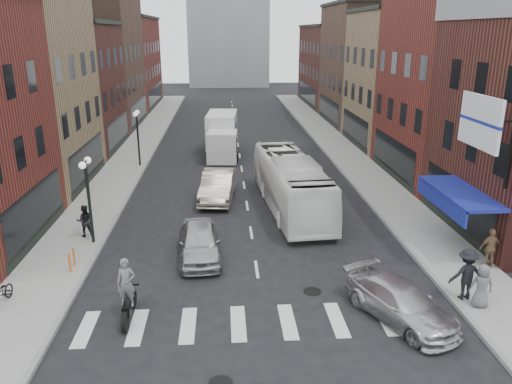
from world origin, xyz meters
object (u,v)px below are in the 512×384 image
transit_bus (291,183)px  curb_car (401,302)px  box_truck (222,135)px  sedan_left_far (218,186)px  motorcycle_rider (127,292)px  ped_right_c (482,286)px  billboard_sign (482,123)px  bike_rack (72,260)px  streetlamp_far (137,128)px  streetlamp_near (87,185)px  ped_left_solo (85,221)px  ped_right_a (466,274)px  sedan_left_near (199,242)px  parked_bicycle (1,294)px  ped_right_b (490,248)px

transit_bus → curb_car: transit_bus is taller
box_truck → sedan_left_far: 11.16m
motorcycle_rider → ped_right_c: 12.33m
box_truck → ped_right_c: box_truck is taller
billboard_sign → bike_rack: size_ratio=4.62×
billboard_sign → streetlamp_far: size_ratio=0.90×
streetlamp_near → curb_car: bearing=-30.5°
ped_left_solo → ped_right_a: (15.32, -6.86, 0.19)m
sedan_left_near → parked_bicycle: 7.85m
box_truck → curb_car: bearing=-71.9°
streetlamp_near → sedan_left_far: bearing=47.4°
streetlamp_far → transit_bus: (9.79, -9.61, -1.42)m
streetlamp_far → sedan_left_far: 9.87m
ped_right_a → ped_right_c: ped_right_a is taller
transit_bus → ped_right_a: 11.63m
streetlamp_far → motorcycle_rider: streetlamp_far is taller
bike_rack → ped_right_c: bearing=-14.6°
streetlamp_far → ped_right_c: size_ratio=2.54×
parked_bicycle → ped_right_b: bearing=11.0°
box_truck → ped_right_b: (10.97, -21.06, -0.59)m
ped_right_a → motorcycle_rider: bearing=-2.1°
sedan_left_far → ped_right_b: ped_right_b is taller
bike_rack → motorcycle_rider: motorcycle_rider is taller
billboard_sign → transit_bus: (-6.19, 7.89, -4.64)m
billboard_sign → ped_left_solo: billboard_sign is taller
billboard_sign → sedan_left_far: (-10.24, 9.75, -5.29)m
ped_right_b → ped_right_c: size_ratio=1.05×
streetlamp_near → ped_right_c: 16.62m
billboard_sign → ped_right_c: (-0.90, -3.19, -5.17)m
box_truck → motorcycle_rider: box_truck is taller
streetlamp_far → parked_bicycle: streetlamp_far is taller
parked_bicycle → ped_right_b: 18.98m
motorcycle_rider → ped_right_a: motorcycle_rider is taller
curb_car → bike_rack: bearing=134.9°
billboard_sign → parked_bicycle: size_ratio=2.30×
ped_right_b → ped_left_solo: bearing=-19.4°
streetlamp_far → curb_car: bearing=-60.2°
sedan_left_near → curb_car: size_ratio=0.98×
billboard_sign → motorcycle_rider: bearing=-167.3°
ped_right_b → ped_right_c: ped_right_b is taller
box_truck → ped_right_a: box_truck is taller
box_truck → ped_right_c: (9.06, -24.07, -0.63)m
curb_car → ped_right_a: (2.73, 1.00, 0.47)m
box_truck → transit_bus: 13.53m
box_truck → sedan_left_far: size_ratio=1.47×
box_truck → motorcycle_rider: (-3.27, -23.87, -0.52)m
parked_bicycle → ped_left_solo: bearing=83.1°
streetlamp_near → transit_bus: streetlamp_near is taller
billboard_sign → ped_right_a: bearing=-114.5°
streetlamp_near → ped_right_a: bearing=-22.4°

